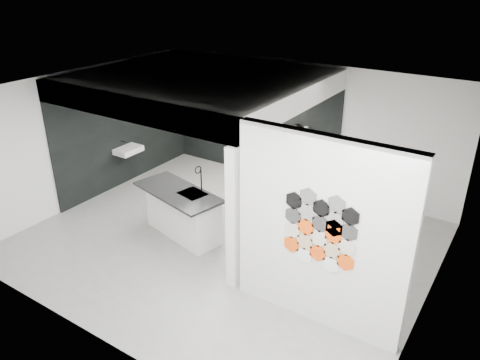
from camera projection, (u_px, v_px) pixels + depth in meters
name	position (u px, v px, depth m)	size (l,w,h in m)	color
floor	(227.00, 241.00, 8.67)	(7.00, 6.00, 0.01)	slate
partition_panel	(320.00, 234.00, 6.22)	(2.45, 0.15, 2.80)	silver
bay_clad_back	(252.00, 126.00, 11.08)	(4.40, 0.04, 2.35)	black
bay_clad_left	(126.00, 132.00, 10.66)	(0.04, 4.00, 2.35)	black
bulkhead	(199.00, 85.00, 9.00)	(4.40, 4.00, 0.40)	silver
corner_column	(233.00, 220.00, 7.01)	(0.16, 0.16, 2.35)	silver
fascia_beam	(126.00, 108.00, 7.55)	(4.40, 0.16, 0.40)	silver
wall_basin	(128.00, 150.00, 10.53)	(0.40, 0.60, 0.12)	silver
display_shelf	(254.00, 123.00, 10.89)	(3.00, 0.15, 0.04)	black
kitchen_island	(183.00, 212.00, 8.68)	(1.90, 1.16, 1.43)	silver
stockpot	(223.00, 112.00, 11.28)	(0.22, 0.22, 0.18)	black
kettle	(297.00, 127.00, 10.29)	(0.18, 0.18, 0.15)	black
glass_bowl	(306.00, 130.00, 10.20)	(0.12, 0.12, 0.09)	gray
glass_vase	(306.00, 129.00, 10.19)	(0.09, 0.09, 0.13)	gray
bottle_dark	(245.00, 117.00, 10.97)	(0.06, 0.06, 0.16)	black
utensil_cup	(225.00, 114.00, 11.27)	(0.08, 0.08, 0.10)	black
hex_tile_cluster	(320.00, 231.00, 6.09)	(1.04, 0.02, 1.16)	#F24D0C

